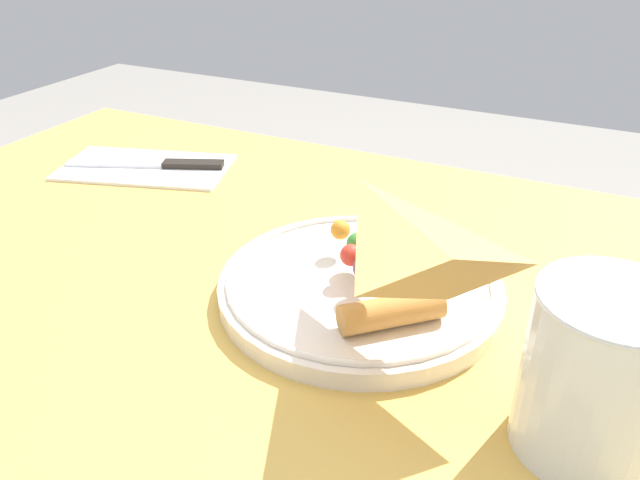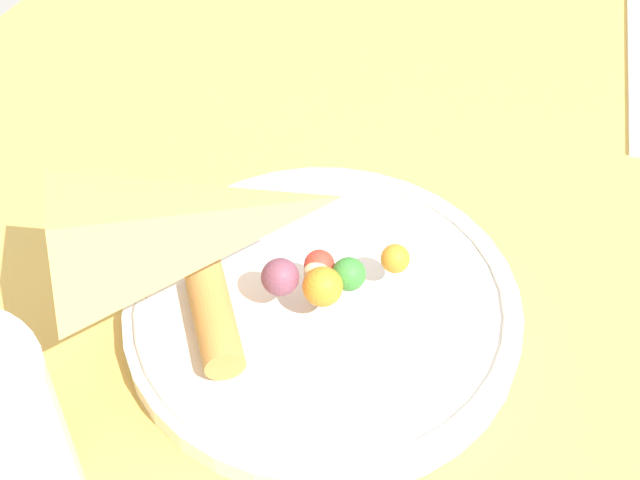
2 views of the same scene
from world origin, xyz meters
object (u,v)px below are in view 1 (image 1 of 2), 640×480
plate_pizza (360,281)px  milk_glass (596,380)px  napkin_folded (145,167)px  butter_knife (153,164)px  dining_table (275,403)px

plate_pizza → milk_glass: (-0.19, 0.09, 0.04)m
milk_glass → napkin_folded: bearing=-23.5°
napkin_folded → butter_knife: 0.01m
milk_glass → plate_pizza: bearing=-25.9°
milk_glass → butter_knife: milk_glass is taller
milk_glass → napkin_folded: 0.59m
dining_table → butter_knife: butter_knife is taller
dining_table → milk_glass: (-0.26, 0.05, 0.17)m
plate_pizza → napkin_folded: size_ratio=1.05×
dining_table → napkin_folded: bearing=-32.4°
plate_pizza → napkin_folded: (0.35, -0.14, -0.01)m
plate_pizza → napkin_folded: plate_pizza is taller
napkin_folded → butter_knife: bearing=-156.8°
dining_table → plate_pizza: plate_pizza is taller
plate_pizza → butter_knife: 0.37m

